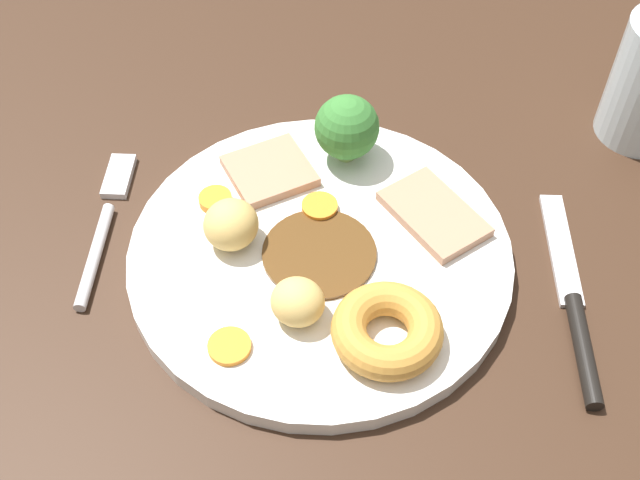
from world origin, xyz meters
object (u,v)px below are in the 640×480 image
broccoli_floret (347,128)px  yorkshire_pudding (387,330)px  roast_potato_left (231,225)px  carrot_coin_side (215,200)px  carrot_coin_back (320,207)px  fork (105,221)px  carrot_coin_front (229,346)px  knife (574,310)px  meat_slice_main (270,171)px  roast_potato_right (298,302)px  dinner_plate (320,255)px  meat_slice_under (434,214)px

broccoli_floret → yorkshire_pudding: bearing=-74.2°
roast_potato_left → broccoli_floret: broccoli_floret is taller
yorkshire_pudding → carrot_coin_side: (-13.91, 10.38, -0.84)cm
carrot_coin_back → fork: size_ratio=0.18×
roast_potato_left → carrot_coin_front: (1.73, -9.02, -1.56)cm
broccoli_floret → knife: bearing=-34.2°
yorkshire_pudding → carrot_coin_front: yorkshire_pudding is taller
meat_slice_main → carrot_coin_side: bearing=-134.7°
roast_potato_right → dinner_plate: bearing=83.9°
roast_potato_right → fork: 17.76cm
roast_potato_left → roast_potato_right: (5.76, -5.81, -0.22)cm
roast_potato_right → broccoli_floret: size_ratio=0.66×
roast_potato_right → yorkshire_pudding: bearing=-10.4°
meat_slice_under → fork: size_ratio=0.51×
meat_slice_under → carrot_coin_front: (-12.61, -13.36, -0.19)cm
dinner_plate → yorkshire_pudding: (5.43, -7.05, 1.88)cm
yorkshire_pudding → fork: yorkshire_pudding is taller
dinner_plate → fork: size_ratio=1.82×
yorkshire_pudding → roast_potato_left: size_ratio=1.82×
roast_potato_left → carrot_coin_back: (5.83, 3.88, -1.46)cm
dinner_plate → carrot_coin_back: size_ratio=10.23×
meat_slice_main → roast_potato_left: bearing=-101.5°
meat_slice_under → carrot_coin_back: (-8.51, -0.45, -0.10)cm
dinner_plate → meat_slice_under: (7.94, 4.21, 1.10)cm
carrot_coin_front → knife: (22.84, 7.04, -1.15)cm
roast_potato_left → dinner_plate: bearing=1.1°
meat_slice_under → roast_potato_left: size_ratio=1.93×
carrot_coin_front → knife: carrot_coin_front is taller
dinner_plate → knife: (18.18, -2.10, -0.25)cm
yorkshire_pudding → fork: size_ratio=0.48×
carrot_coin_front → meat_slice_under: bearing=46.7°
broccoli_floret → fork: (-17.38, -8.62, -4.02)cm
meat_slice_under → broccoli_floret: bearing=142.5°
roast_potato_right → broccoli_floret: (1.31, 15.72, 1.46)cm
knife → carrot_coin_side: bearing=72.3°
carrot_coin_side → yorkshire_pudding: bearing=-36.7°
fork → carrot_coin_back: bearing=-86.4°
dinner_plate → knife: dinner_plate is taller
roast_potato_left → fork: roast_potato_left is taller
carrot_coin_side → broccoli_floret: size_ratio=0.45×
meat_slice_under → roast_potato_right: size_ratio=2.13×
carrot_coin_back → fork: carrot_coin_back is taller
yorkshire_pudding → fork: bearing=159.6°
meat_slice_under → meat_slice_main: bearing=168.4°
meat_slice_main → meat_slice_under: same height
carrot_coin_back → knife: carrot_coin_back is taller
roast_potato_left → broccoli_floret: (7.07, 9.91, 1.24)cm
broccoli_floret → roast_potato_right: bearing=-94.8°
dinner_plate → carrot_coin_back: 3.93cm
roast_potato_left → carrot_coin_back: bearing=33.6°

